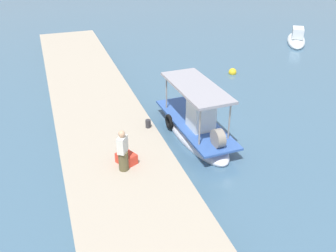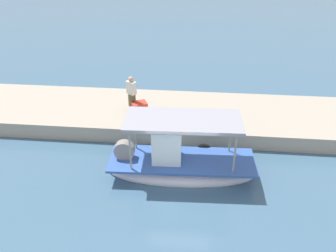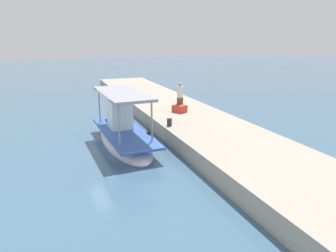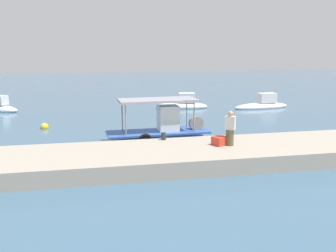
% 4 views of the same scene
% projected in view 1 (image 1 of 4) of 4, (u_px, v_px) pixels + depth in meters
% --- Properties ---
extents(ground_plane, '(120.00, 120.00, 0.00)m').
position_uv_depth(ground_plane, '(202.00, 133.00, 17.98)').
color(ground_plane, '#3F627D').
extents(dock_quay, '(36.00, 4.31, 0.74)m').
position_uv_depth(dock_quay, '(109.00, 142.00, 16.54)').
color(dock_quay, '#A69C8B').
rests_on(dock_quay, ground_plane).
extents(main_fishing_boat, '(5.98, 2.10, 2.85)m').
position_uv_depth(main_fishing_boat, '(196.00, 127.00, 17.56)').
color(main_fishing_boat, white).
rests_on(main_fishing_boat, ground_plane).
extents(fisherman_near_bollard, '(0.53, 0.51, 1.66)m').
position_uv_depth(fisherman_near_bollard, '(123.00, 152.00, 13.76)').
color(fisherman_near_bollard, brown).
rests_on(fisherman_near_bollard, dock_quay).
extents(mooring_bollard, '(0.24, 0.24, 0.36)m').
position_uv_depth(mooring_bollard, '(148.00, 124.00, 16.89)').
color(mooring_bollard, '#2D2D33').
rests_on(mooring_bollard, dock_quay).
extents(cargo_crate, '(0.88, 0.82, 0.40)m').
position_uv_depth(cargo_crate, '(126.00, 158.00, 14.40)').
color(cargo_crate, red).
rests_on(cargo_crate, dock_quay).
extents(marker_buoy, '(0.53, 0.53, 0.53)m').
position_uv_depth(marker_buoy, '(233.00, 72.00, 24.89)').
color(marker_buoy, yellow).
rests_on(marker_buoy, ground_plane).
extents(moored_boat_far, '(4.69, 3.80, 1.57)m').
position_uv_depth(moored_boat_far, '(296.00, 39.00, 31.13)').
color(moored_boat_far, silver).
rests_on(moored_boat_far, ground_plane).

